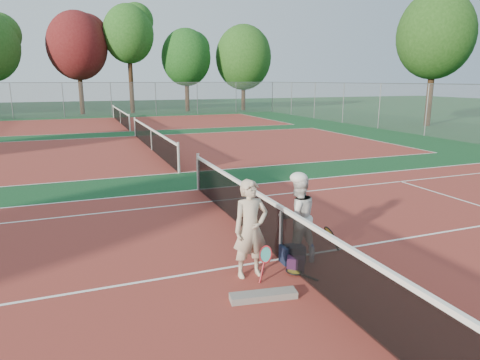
% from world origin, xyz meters
% --- Properties ---
extents(ground, '(130.00, 130.00, 0.00)m').
position_xyz_m(ground, '(0.00, 0.00, 0.00)').
color(ground, '#103B1C').
rests_on(ground, ground).
extents(court_main, '(23.77, 10.97, 0.01)m').
position_xyz_m(court_main, '(0.00, 0.00, 0.00)').
color(court_main, maroon).
rests_on(court_main, ground).
extents(court_far_a, '(23.77, 10.97, 0.01)m').
position_xyz_m(court_far_a, '(0.00, 13.50, 0.00)').
color(court_far_a, maroon).
rests_on(court_far_a, ground).
extents(court_far_b, '(23.77, 10.97, 0.01)m').
position_xyz_m(court_far_b, '(0.00, 27.00, 0.00)').
color(court_far_b, maroon).
rests_on(court_far_b, ground).
extents(net_main, '(0.10, 10.98, 1.02)m').
position_xyz_m(net_main, '(0.00, 0.00, 0.51)').
color(net_main, black).
rests_on(net_main, ground).
extents(net_far_a, '(0.10, 10.98, 1.02)m').
position_xyz_m(net_far_a, '(0.00, 13.50, 0.51)').
color(net_far_a, black).
rests_on(net_far_a, ground).
extents(net_far_b, '(0.10, 10.98, 1.02)m').
position_xyz_m(net_far_b, '(0.00, 27.00, 0.51)').
color(net_far_b, black).
rests_on(net_far_b, ground).
extents(fence_back, '(32.00, 0.06, 3.00)m').
position_xyz_m(fence_back, '(0.00, 34.00, 1.50)').
color(fence_back, slate).
rests_on(fence_back, ground).
extents(player_a, '(0.61, 0.41, 1.65)m').
position_xyz_m(player_a, '(-0.77, -0.41, 0.83)').
color(player_a, '#C0AE94').
rests_on(player_a, ground).
extents(player_b, '(0.77, 0.61, 1.54)m').
position_xyz_m(player_b, '(0.35, 0.04, 0.77)').
color(player_b, silver).
rests_on(player_b, ground).
extents(racket_red, '(0.33, 0.34, 0.58)m').
position_xyz_m(racket_red, '(-0.60, -0.66, 0.29)').
color(racket_red, maroon).
rests_on(racket_red, ground).
extents(racket_black_held, '(0.36, 0.30, 0.53)m').
position_xyz_m(racket_black_held, '(0.98, -0.07, 0.27)').
color(racket_black_held, black).
rests_on(racket_black_held, ground).
extents(racket_spare, '(0.54, 0.65, 0.07)m').
position_xyz_m(racket_spare, '(-0.06, -0.63, 0.03)').
color(racket_spare, black).
rests_on(racket_spare, ground).
extents(sports_bag_navy, '(0.42, 0.29, 0.32)m').
position_xyz_m(sports_bag_navy, '(0.13, -0.20, 0.16)').
color(sports_bag_navy, black).
rests_on(sports_bag_navy, ground).
extents(sports_bag_purple, '(0.36, 0.33, 0.24)m').
position_xyz_m(sports_bag_purple, '(0.03, -0.52, 0.12)').
color(sports_bag_purple, '#29102C').
rests_on(sports_bag_purple, ground).
extents(net_cover_canvas, '(1.04, 0.39, 0.11)m').
position_xyz_m(net_cover_canvas, '(-0.90, -1.23, 0.05)').
color(net_cover_canvas, slate).
rests_on(net_cover_canvas, ground).
extents(water_bottle, '(0.09, 0.09, 0.30)m').
position_xyz_m(water_bottle, '(0.47, -0.32, 0.15)').
color(water_bottle, '#C9E4FF').
rests_on(water_bottle, ground).
extents(tree_back_maroon, '(5.46, 5.46, 9.45)m').
position_xyz_m(tree_back_maroon, '(-2.42, 37.58, 6.29)').
color(tree_back_maroon, '#382314').
rests_on(tree_back_maroon, ground).
extents(tree_back_3, '(4.79, 4.79, 10.25)m').
position_xyz_m(tree_back_3, '(2.25, 37.24, 7.46)').
color(tree_back_3, '#382314').
rests_on(tree_back_3, ground).
extents(tree_back_4, '(5.01, 5.01, 8.34)m').
position_xyz_m(tree_back_4, '(7.96, 37.72, 5.44)').
color(tree_back_4, '#382314').
rests_on(tree_back_4, ground).
extents(tree_back_5, '(5.93, 5.93, 8.96)m').
position_xyz_m(tree_back_5, '(14.19, 37.52, 5.54)').
color(tree_back_5, '#382314').
rests_on(tree_back_5, ground).
extents(tree_right_1, '(5.19, 5.19, 9.21)m').
position_xyz_m(tree_right_1, '(20.38, 17.34, 6.20)').
color(tree_right_1, '#382314').
rests_on(tree_right_1, ground).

